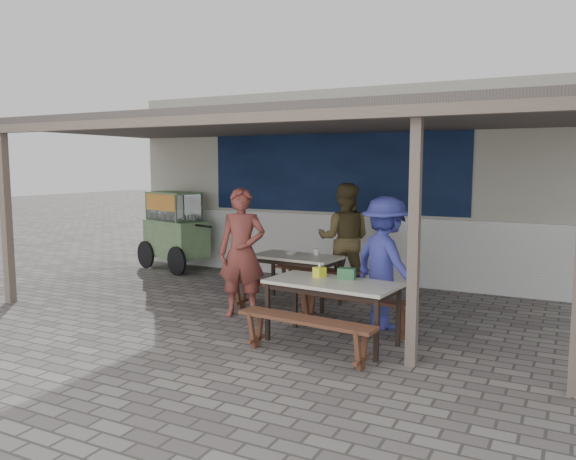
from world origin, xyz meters
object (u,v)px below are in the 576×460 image
at_px(bench_right_wall, 354,304).
at_px(patron_street_side, 242,252).
at_px(condiment_jar, 316,252).
at_px(table_left, 296,261).
at_px(tissue_box, 320,272).
at_px(patron_right_table, 386,262).
at_px(condiment_bowl, 292,253).
at_px(bench_right_street, 305,328).
at_px(table_right, 332,288).
at_px(patron_wall_side, 344,239).
at_px(bench_left_wall, 317,275).
at_px(vendor_cart, 175,227).
at_px(bench_left_street, 273,290).
at_px(donation_box, 347,274).

height_order(bench_right_wall, patron_street_side, patron_street_side).
bearing_deg(condiment_jar, table_left, -140.95).
relative_size(bench_right_wall, tissue_box, 13.57).
bearing_deg(patron_street_side, patron_right_table, -9.61).
xyz_separation_m(patron_right_table, condiment_bowl, (-1.70, 0.67, -0.09)).
bearing_deg(bench_right_street, patron_right_table, 80.49).
height_order(table_left, bench_right_wall, table_left).
height_order(condiment_jar, condiment_bowl, condiment_jar).
relative_size(table_left, table_right, 0.86).
distance_m(table_right, condiment_jar, 1.98).
height_order(patron_wall_side, patron_right_table, patron_wall_side).
bearing_deg(patron_wall_side, table_left, 52.30).
bearing_deg(table_right, condiment_bowl, 135.24).
bearing_deg(table_right, patron_street_side, 165.81).
bearing_deg(patron_right_table, bench_left_wall, -4.73).
bearing_deg(bench_right_wall, patron_right_table, 53.30).
bearing_deg(patron_right_table, tissue_box, 86.26).
bearing_deg(tissue_box, patron_wall_side, 104.08).
xyz_separation_m(bench_right_street, bench_right_wall, (0.12, 1.23, 0.00)).
height_order(patron_street_side, patron_wall_side, patron_wall_side).
distance_m(bench_left_wall, vendor_cart, 3.65).
relative_size(patron_wall_side, condiment_jar, 19.35).
bearing_deg(table_right, table_left, 134.25).
height_order(bench_left_wall, bench_right_wall, same).
bearing_deg(bench_left_wall, table_right, -57.21).
height_order(table_right, tissue_box, tissue_box).
height_order(bench_right_wall, condiment_bowl, condiment_bowl).
bearing_deg(bench_left_street, vendor_cart, 152.52).
height_order(table_left, bench_left_street, table_left).
bearing_deg(table_right, bench_right_wall, 90.00).
relative_size(table_right, condiment_bowl, 8.94).
xyz_separation_m(bench_right_wall, condiment_jar, (-1.03, 1.10, 0.45)).
height_order(bench_left_wall, table_right, table_right).
bearing_deg(patron_street_side, bench_left_street, 21.71).
bearing_deg(table_left, tissue_box, -49.42).
height_order(bench_left_wall, donation_box, donation_box).
distance_m(bench_right_wall, tissue_box, 0.71).
height_order(bench_left_street, patron_wall_side, patron_wall_side).
xyz_separation_m(patron_wall_side, patron_right_table, (1.18, -1.55, -0.05)).
relative_size(patron_street_side, condiment_bowl, 10.06).
height_order(donation_box, condiment_jar, donation_box).
distance_m(patron_right_table, tissue_box, 0.98).
bearing_deg(condiment_bowl, vendor_cart, 157.60).
height_order(vendor_cart, patron_right_table, patron_right_table).
bearing_deg(table_right, patron_wall_side, 113.64).
distance_m(bench_right_street, patron_street_side, 2.02).
height_order(bench_left_street, bench_right_street, same).
distance_m(table_left, patron_right_table, 1.69).
height_order(table_left, bench_right_street, table_left).
relative_size(bench_left_street, bench_right_street, 0.87).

